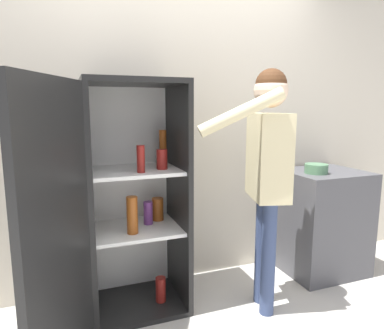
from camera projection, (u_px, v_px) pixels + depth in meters
name	position (u px, v px, depth m)	size (l,w,h in m)	color
wall_back	(173.00, 128.00, 2.76)	(7.00, 0.06, 2.55)	beige
refrigerator	(120.00, 204.00, 2.27)	(1.00, 1.16, 1.62)	black
person	(267.00, 158.00, 2.32)	(0.72, 0.50, 1.69)	#384770
counter	(322.00, 221.00, 3.01)	(0.67, 0.58, 0.90)	#4C4C51
bowl	(316.00, 169.00, 2.83)	(0.19, 0.19, 0.08)	#517F5B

